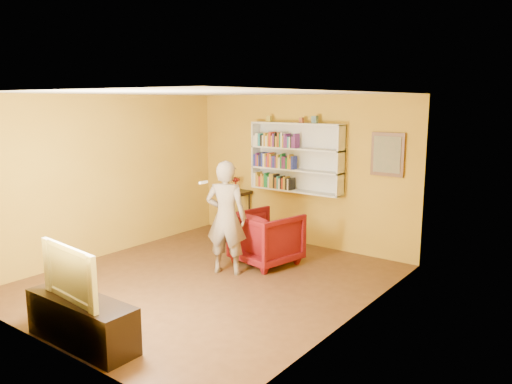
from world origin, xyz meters
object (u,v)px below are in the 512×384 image
Objects in this scene: bookshelf at (298,158)px; person at (226,218)px; console_table at (236,198)px; television at (78,272)px; ruby_lustre at (236,181)px; armchair at (267,238)px; tv_cabinet at (82,321)px.

bookshelf is 2.12m from person.
television reaches higher than console_table.
ruby_lustre is 2.26m from person.
console_table is 4.75m from television.
console_table is 1.91m from armchair.
television is (-0.03, -3.39, 0.39)m from armchair.
person is at bearing 84.07° from armchair.
person is (-0.01, -1.99, -0.73)m from bookshelf.
television is at bearing -71.50° from ruby_lustre.
person reaches higher than armchair.
ruby_lustre is at bearing -173.06° from bookshelf.
ruby_lustre is (-1.31, -0.16, -0.53)m from bookshelf.
television reaches higher than tv_cabinet.
armchair is at bearing -35.81° from console_table.
television is at bearing -71.50° from console_table.
bookshelf is 1.25× the size of tv_cabinet.
ruby_lustre reaches higher than console_table.
console_table is at bearing -76.92° from person.
console_table is 0.34m from ruby_lustre.
person reaches higher than tv_cabinet.
tv_cabinet is at bearing 0.00° from television.
armchair reaches higher than tv_cabinet.
bookshelf is 4.85m from tv_cabinet.
console_table is 4.77m from tv_cabinet.
television is (1.51, -4.50, -0.25)m from ruby_lustre.
tv_cabinet is at bearing 101.15° from armchair.
tv_cabinet is at bearing -71.50° from ruby_lustre.
bookshelf is at bearing -68.53° from armchair.
bookshelf reaches higher than ruby_lustre.
bookshelf is 1.73m from armchair.
armchair is at bearing -80.12° from bookshelf.
bookshelf is 1.58m from console_table.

